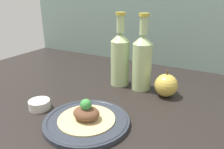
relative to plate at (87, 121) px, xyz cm
name	(u,v)px	position (x,y,z in cm)	size (l,w,h in cm)	color
ground_plane	(127,112)	(6.40, 15.15, -2.91)	(180.00, 110.00, 4.00)	black
plate	(87,121)	(0.00, 0.00, 0.00)	(26.17, 26.17, 1.72)	#2D333D
plated_food	(86,114)	(0.00, 0.00, 2.40)	(17.42, 17.42, 6.81)	#D6BC7F
cider_bottle_left	(120,57)	(-5.16, 32.64, 11.22)	(7.83, 7.83, 30.45)	#B7D18E
cider_bottle_right	(142,60)	(4.66, 32.64, 11.22)	(7.83, 7.83, 30.45)	#B7D18E
apple	(166,85)	(15.64, 30.54, 3.50)	(8.81, 8.81, 10.49)	gold
dipping_bowl	(40,105)	(-19.58, -0.02, 0.62)	(7.22, 7.22, 3.08)	silver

